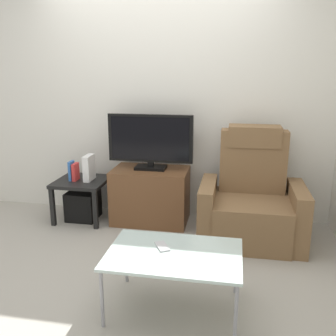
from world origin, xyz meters
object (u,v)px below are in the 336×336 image
(television, at_px, (150,141))
(subwoofer_box, at_px, (83,205))
(book_leftmost, at_px, (71,171))
(game_console, at_px, (89,168))
(tv_stand, at_px, (151,195))
(side_table, at_px, (82,186))
(book_middle, at_px, (76,172))
(recliner_armchair, at_px, (252,202))
(cell_phone, at_px, (162,246))
(coffee_table, at_px, (174,256))

(television, relative_size, subwoofer_box, 2.83)
(book_leftmost, distance_m, game_console, 0.20)
(tv_stand, bearing_deg, side_table, -175.28)
(game_console, bearing_deg, book_middle, -168.24)
(recliner_armchair, xyz_separation_m, book_leftmost, (-1.91, 0.14, 0.18))
(subwoofer_box, xyz_separation_m, cell_phone, (1.16, -1.34, 0.27))
(book_middle, distance_m, cell_phone, 1.80)
(tv_stand, bearing_deg, subwoofer_box, -175.28)
(television, relative_size, side_table, 1.66)
(recliner_armchair, distance_m, book_middle, 1.88)
(side_table, distance_m, subwoofer_box, 0.22)
(coffee_table, bearing_deg, cell_phone, 144.90)
(tv_stand, bearing_deg, coffee_table, -71.12)
(tv_stand, relative_size, television, 0.89)
(subwoofer_box, height_order, coffee_table, coffee_table)
(game_console, distance_m, cell_phone, 1.73)
(subwoofer_box, height_order, game_console, game_console)
(book_leftmost, distance_m, book_middle, 0.05)
(tv_stand, xyz_separation_m, recliner_armchair, (1.05, -0.22, 0.08))
(recliner_armchair, relative_size, game_console, 3.93)
(book_middle, xyz_separation_m, coffee_table, (1.31, -1.38, -0.14))
(television, xyz_separation_m, book_leftmost, (-0.85, -0.10, -0.34))
(coffee_table, distance_m, cell_phone, 0.12)
(game_console, distance_m, coffee_table, 1.84)
(book_leftmost, height_order, cell_phone, book_leftmost)
(subwoofer_box, relative_size, book_middle, 1.69)
(tv_stand, distance_m, cell_phone, 1.47)
(television, relative_size, coffee_table, 0.99)
(television, relative_size, recliner_armchair, 0.83)
(television, height_order, side_table, television)
(cell_phone, bearing_deg, television, 77.08)
(coffee_table, bearing_deg, book_leftmost, 134.40)
(recliner_armchair, height_order, game_console, recliner_armchair)
(game_console, height_order, coffee_table, game_console)
(recliner_armchair, xyz_separation_m, subwoofer_box, (-1.81, 0.16, -0.21))
(tv_stand, height_order, cell_phone, tv_stand)
(recliner_armchair, xyz_separation_m, cell_phone, (-0.65, -1.18, 0.06))
(side_table, height_order, coffee_table, side_table)
(recliner_armchair, distance_m, side_table, 1.82)
(recliner_armchair, height_order, cell_phone, recliner_armchair)
(tv_stand, relative_size, game_console, 2.90)
(cell_phone, bearing_deg, book_leftmost, 104.82)
(recliner_armchair, bearing_deg, cell_phone, -108.87)
(recliner_armchair, bearing_deg, book_middle, -174.36)
(book_middle, bearing_deg, television, 7.13)
(recliner_armchair, distance_m, cell_phone, 1.35)
(tv_stand, distance_m, coffee_table, 1.55)
(book_leftmost, bearing_deg, television, 6.75)
(tv_stand, xyz_separation_m, subwoofer_box, (-0.75, -0.06, -0.14))
(subwoofer_box, relative_size, coffee_table, 0.35)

